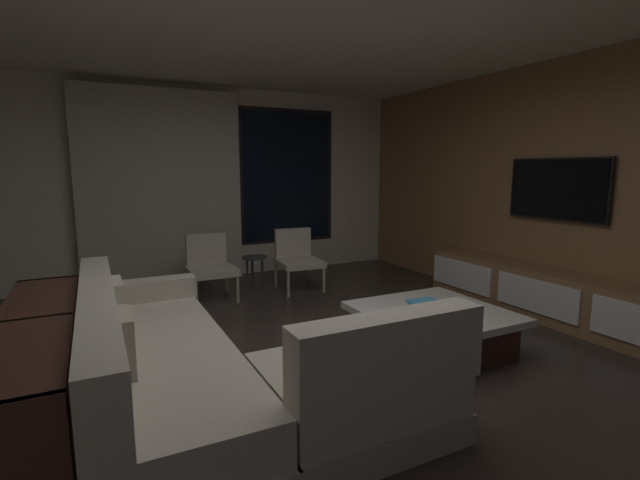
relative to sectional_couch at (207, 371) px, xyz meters
name	(u,v)px	position (x,y,z in m)	size (l,w,h in m)	color
floor	(314,379)	(0.82, 0.13, -0.29)	(9.20, 9.20, 0.00)	#332B26
back_wall_with_window	(197,185)	(0.76, 3.75, 1.05)	(6.60, 0.30, 2.70)	beige
media_wall	(587,190)	(3.88, 0.13, 1.06)	(0.12, 7.80, 2.70)	#8E6642
sectional_couch	(207,371)	(0.00, 0.00, 0.00)	(1.98, 2.50, 0.82)	#A49C8C
coffee_table	(432,329)	(1.97, 0.17, -0.10)	(1.16, 1.16, 0.36)	#46291F
book_stack_on_coffee_table	(425,305)	(1.93, 0.22, 0.11)	(0.28, 0.19, 0.08)	#D23488
accent_chair_near_window	(297,256)	(1.77, 2.59, 0.14)	(0.57, 0.59, 0.78)	#B2ADA0
accent_chair_by_curtain	(210,263)	(0.64, 2.63, 0.14)	(0.54, 0.56, 0.78)	#B2ADA0
side_stool	(254,263)	(1.22, 2.69, 0.08)	(0.32, 0.32, 0.46)	#333338
media_console	(554,298)	(3.59, 0.18, -0.04)	(0.46, 3.10, 0.52)	#8E6642
mounted_tv	(557,189)	(3.77, 0.38, 1.06)	(0.05, 1.12, 0.65)	black
console_table_behind_couch	(39,372)	(-0.91, 0.13, 0.13)	(0.40, 2.10, 0.74)	#46291F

